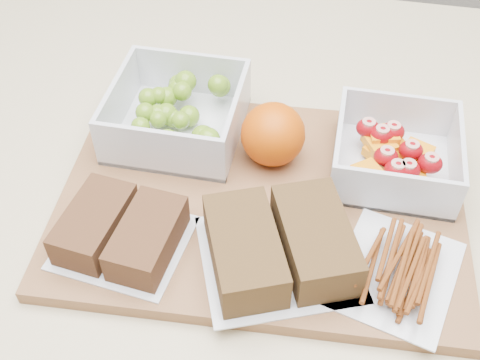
{
  "coord_description": "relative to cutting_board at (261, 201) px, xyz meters",
  "views": [
    {
      "loc": [
        0.07,
        -0.42,
        1.39
      ],
      "look_at": [
        -0.01,
        0.0,
        0.93
      ],
      "focal_mm": 45.0,
      "sensor_mm": 36.0,
      "label": 1
    }
  ],
  "objects": [
    {
      "name": "grape_container",
      "position": [
        -0.11,
        0.08,
        0.03
      ],
      "size": [
        0.14,
        0.14,
        0.06
      ],
      "color": "silver",
      "rests_on": "cutting_board"
    },
    {
      "name": "fruit_container",
      "position": [
        0.13,
        0.07,
        0.03
      ],
      "size": [
        0.13,
        0.13,
        0.05
      ],
      "color": "silver",
      "rests_on": "cutting_board"
    },
    {
      "name": "orange",
      "position": [
        0.0,
        0.06,
        0.04
      ],
      "size": [
        0.07,
        0.07,
        0.07
      ],
      "primitive_type": "sphere",
      "color": "#CA4C04",
      "rests_on": "cutting_board"
    },
    {
      "name": "sandwich_bag_center",
      "position": [
        0.03,
        -0.08,
        0.03
      ],
      "size": [
        0.18,
        0.17,
        0.04
      ],
      "color": "silver",
      "rests_on": "cutting_board"
    },
    {
      "name": "cutting_board",
      "position": [
        0.0,
        0.0,
        0.0
      ],
      "size": [
        0.44,
        0.33,
        0.02
      ],
      "primitive_type": "cube",
      "rotation": [
        0.0,
        0.0,
        0.06
      ],
      "color": "brown",
      "rests_on": "counter"
    },
    {
      "name": "sandwich_bag_left",
      "position": [
        -0.12,
        -0.09,
        0.03
      ],
      "size": [
        0.13,
        0.12,
        0.04
      ],
      "color": "silver",
      "rests_on": "cutting_board"
    },
    {
      "name": "pretzel_bag",
      "position": [
        0.14,
        -0.07,
        0.02
      ],
      "size": [
        0.13,
        0.15,
        0.03
      ],
      "color": "silver",
      "rests_on": "cutting_board"
    }
  ]
}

